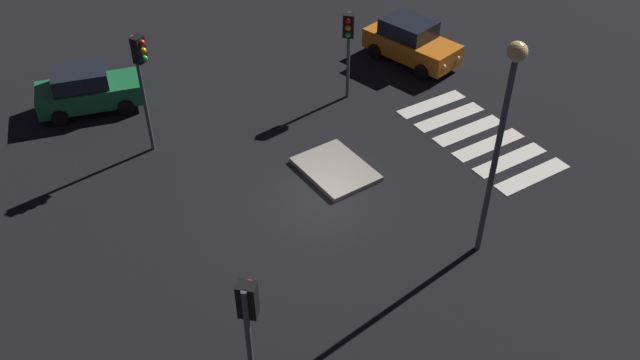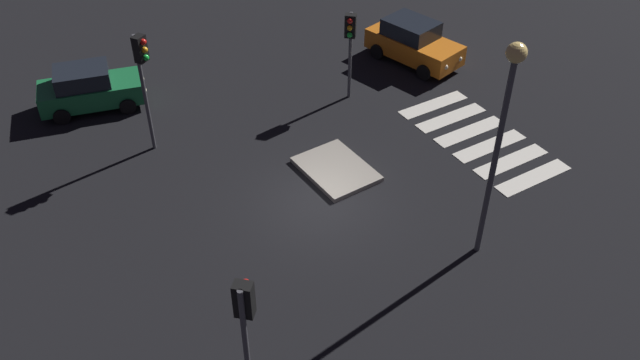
{
  "view_description": "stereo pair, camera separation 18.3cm",
  "coord_description": "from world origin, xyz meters",
  "px_view_note": "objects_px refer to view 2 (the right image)",
  "views": [
    {
      "loc": [
        -15.16,
        9.49,
        15.34
      ],
      "look_at": [
        0.0,
        0.0,
        1.0
      ],
      "focal_mm": 38.08,
      "sensor_mm": 36.0,
      "label": 1
    },
    {
      "loc": [
        -15.25,
        9.33,
        15.34
      ],
      "look_at": [
        0.0,
        0.0,
        1.0
      ],
      "focal_mm": 38.08,
      "sensor_mm": 36.0,
      "label": 2
    }
  ],
  "objects_px": {
    "car_orange": "(413,42)",
    "traffic_light_north": "(142,66)",
    "traffic_island": "(336,169)",
    "traffic_light_east": "(350,36)",
    "street_lamp": "(503,118)",
    "car_green": "(90,88)",
    "traffic_light_west": "(245,318)"
  },
  "relations": [
    {
      "from": "car_orange",
      "to": "traffic_light_north",
      "type": "bearing_deg",
      "value": -101.84
    },
    {
      "from": "car_orange",
      "to": "traffic_island",
      "type": "bearing_deg",
      "value": -68.93
    },
    {
      "from": "traffic_island",
      "to": "traffic_light_east",
      "type": "bearing_deg",
      "value": -38.42
    },
    {
      "from": "traffic_light_north",
      "to": "street_lamp",
      "type": "bearing_deg",
      "value": 1.07
    },
    {
      "from": "traffic_island",
      "to": "car_orange",
      "type": "relative_size",
      "value": 0.64
    },
    {
      "from": "car_orange",
      "to": "street_lamp",
      "type": "relative_size",
      "value": 0.64
    },
    {
      "from": "car_green",
      "to": "street_lamp",
      "type": "height_order",
      "value": "street_lamp"
    },
    {
      "from": "car_orange",
      "to": "traffic_light_east",
      "type": "distance_m",
      "value": 4.88
    },
    {
      "from": "traffic_island",
      "to": "street_lamp",
      "type": "distance_m",
      "value": 7.78
    },
    {
      "from": "traffic_light_east",
      "to": "street_lamp",
      "type": "height_order",
      "value": "street_lamp"
    },
    {
      "from": "traffic_light_west",
      "to": "traffic_light_north",
      "type": "xyz_separation_m",
      "value": [
        11.84,
        -1.91,
        0.25
      ]
    },
    {
      "from": "traffic_light_north",
      "to": "traffic_light_east",
      "type": "xyz_separation_m",
      "value": [
        -0.79,
        -8.25,
        -0.67
      ]
    },
    {
      "from": "car_green",
      "to": "street_lamp",
      "type": "relative_size",
      "value": 0.61
    },
    {
      "from": "traffic_island",
      "to": "car_green",
      "type": "relative_size",
      "value": 0.67
    },
    {
      "from": "car_orange",
      "to": "traffic_light_east",
      "type": "height_order",
      "value": "traffic_light_east"
    },
    {
      "from": "traffic_light_west",
      "to": "street_lamp",
      "type": "relative_size",
      "value": 0.6
    },
    {
      "from": "traffic_light_east",
      "to": "street_lamp",
      "type": "xyz_separation_m",
      "value": [
        -9.78,
        1.49,
        2.1
      ]
    },
    {
      "from": "traffic_light_west",
      "to": "traffic_light_north",
      "type": "bearing_deg",
      "value": 34.35
    },
    {
      "from": "car_orange",
      "to": "traffic_light_east",
      "type": "bearing_deg",
      "value": -88.1
    },
    {
      "from": "traffic_island",
      "to": "car_orange",
      "type": "bearing_deg",
      "value": -55.18
    },
    {
      "from": "traffic_light_north",
      "to": "street_lamp",
      "type": "height_order",
      "value": "street_lamp"
    },
    {
      "from": "car_orange",
      "to": "street_lamp",
      "type": "bearing_deg",
      "value": -41.56
    },
    {
      "from": "street_lamp",
      "to": "traffic_light_east",
      "type": "bearing_deg",
      "value": -8.67
    },
    {
      "from": "traffic_light_west",
      "to": "traffic_light_east",
      "type": "bearing_deg",
      "value": 0.92
    },
    {
      "from": "street_lamp",
      "to": "traffic_island",
      "type": "bearing_deg",
      "value": 16.1
    },
    {
      "from": "car_green",
      "to": "traffic_light_east",
      "type": "xyz_separation_m",
      "value": [
        -4.97,
        -9.44,
        2.01
      ]
    },
    {
      "from": "car_green",
      "to": "traffic_light_west",
      "type": "bearing_deg",
      "value": -78.32
    },
    {
      "from": "traffic_light_east",
      "to": "traffic_light_north",
      "type": "bearing_deg",
      "value": -53.92
    },
    {
      "from": "traffic_island",
      "to": "traffic_light_east",
      "type": "relative_size",
      "value": 0.78
    },
    {
      "from": "car_orange",
      "to": "car_green",
      "type": "bearing_deg",
      "value": -119.05
    },
    {
      "from": "traffic_light_north",
      "to": "street_lamp",
      "type": "xyz_separation_m",
      "value": [
        -10.56,
        -6.76,
        1.42
      ]
    },
    {
      "from": "traffic_light_north",
      "to": "traffic_light_east",
      "type": "relative_size",
      "value": 1.23
    }
  ]
}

